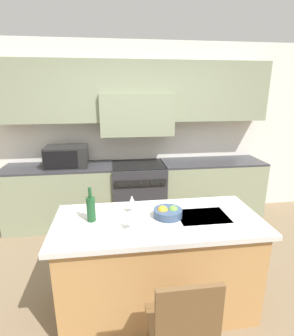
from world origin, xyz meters
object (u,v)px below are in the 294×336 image
(wine_glass_far, at_px, (132,201))
(island_chair, at_px, (183,328))
(range_stove, at_px, (138,193))
(microwave, at_px, (67,156))
(fruit_bowl, at_px, (168,212))
(wine_bottle, at_px, (91,208))
(wine_glass_near, at_px, (130,217))

(wine_glass_far, bearing_deg, island_chair, -75.34)
(range_stove, xyz_separation_m, microwave, (-1.03, 0.02, 0.61))
(range_stove, distance_m, island_chair, 2.51)
(fruit_bowl, bearing_deg, range_stove, 92.97)
(microwave, relative_size, wine_glass_far, 3.58)
(microwave, height_order, wine_bottle, microwave)
(wine_bottle, relative_size, wine_glass_far, 1.84)
(range_stove, bearing_deg, wine_glass_far, -97.79)
(range_stove, bearing_deg, microwave, 178.97)
(wine_glass_near, relative_size, wine_glass_far, 1.00)
(wine_bottle, relative_size, wine_glass_near, 1.84)
(range_stove, height_order, wine_bottle, wine_bottle)
(island_chair, distance_m, wine_bottle, 1.12)
(wine_glass_near, relative_size, fruit_bowl, 0.65)
(microwave, bearing_deg, wine_glass_near, -67.75)
(range_stove, relative_size, island_chair, 0.99)
(microwave, height_order, wine_glass_far, microwave)
(wine_bottle, bearing_deg, microwave, 104.99)
(microwave, relative_size, fruit_bowl, 2.34)
(wine_glass_far, xyz_separation_m, fruit_bowl, (0.30, -0.13, -0.07))
(wine_glass_near, xyz_separation_m, wine_glass_far, (0.04, 0.31, 0.00))
(microwave, height_order, wine_glass_near, microwave)
(wine_glass_near, bearing_deg, island_chair, -65.63)
(wine_bottle, bearing_deg, range_stove, 71.29)
(island_chair, relative_size, wine_glass_far, 5.71)
(island_chair, xyz_separation_m, wine_bottle, (-0.60, 0.81, 0.49))
(island_chair, xyz_separation_m, fruit_bowl, (0.06, 0.80, 0.42))
(island_chair, height_order, wine_bottle, wine_bottle)
(range_stove, distance_m, wine_glass_near, 1.98)
(wine_bottle, bearing_deg, wine_glass_far, 18.27)
(microwave, xyz_separation_m, wine_glass_near, (0.78, -1.90, -0.05))
(fruit_bowl, bearing_deg, wine_glass_far, 156.55)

